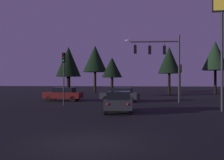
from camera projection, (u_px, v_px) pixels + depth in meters
name	position (u px, v px, depth m)	size (l,w,h in m)	color
ground_plane	(130.00, 99.00, 34.21)	(168.00, 168.00, 0.00)	black
traffic_signal_mast_arm	(162.00, 56.00, 28.52)	(5.76, 0.62, 7.10)	#232326
traffic_light_corner_left	(180.00, 75.00, 30.47)	(0.30, 0.35, 4.12)	#232326
traffic_light_corner_right	(64.00, 68.00, 25.11)	(0.34, 0.37, 4.88)	#232326
car_nearside_lane	(119.00, 101.00, 19.39)	(2.15, 4.09, 1.52)	#232328
car_crossing_left	(120.00, 95.00, 29.44)	(4.35, 2.18, 1.52)	#232328
car_crossing_right	(63.00, 94.00, 30.57)	(4.42, 2.00, 1.52)	#4C0F0F
store_sign_illuminated	(222.00, 30.00, 20.14)	(1.41, 0.36, 8.41)	#232326
tree_behind_sign	(68.00, 62.00, 36.85)	(3.39, 3.39, 6.92)	black
tree_left_far	(95.00, 59.00, 52.95)	(4.71, 4.71, 9.21)	black
tree_center_horizon	(112.00, 68.00, 47.33)	(3.60, 3.60, 6.42)	black
tree_right_cluster	(215.00, 56.00, 48.78)	(4.71, 4.71, 9.48)	black
tree_lot_edge	(169.00, 60.00, 45.50)	(3.81, 3.81, 8.02)	black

